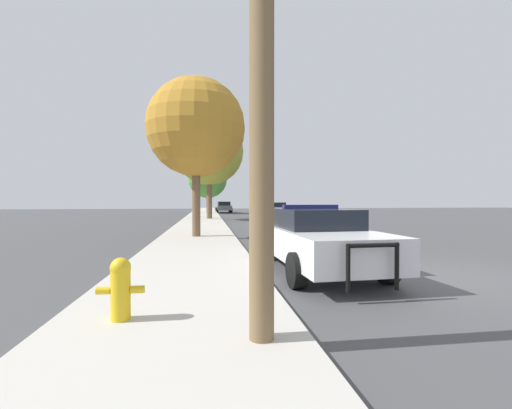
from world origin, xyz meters
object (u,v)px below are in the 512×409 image
(tree_sidewalk_near, at_px, (196,128))
(tree_sidewalk_mid, at_px, (209,151))
(car_background_distant, at_px, (224,207))
(fire_hydrant, at_px, (121,287))
(car_background_oncoming, at_px, (276,209))
(traffic_light, at_px, (211,173))
(police_car, at_px, (313,237))
(tree_sidewalk_far, at_px, (208,179))

(tree_sidewalk_near, distance_m, tree_sidewalk_mid, 13.03)
(car_background_distant, distance_m, tree_sidewalk_near, 28.79)
(fire_hydrant, height_order, tree_sidewalk_mid, tree_sidewalk_mid)
(tree_sidewalk_near, bearing_deg, car_background_oncoming, 69.57)
(fire_hydrant, relative_size, traffic_light, 0.14)
(police_car, xyz_separation_m, car_background_oncoming, (4.25, 25.32, -0.03))
(car_background_oncoming, height_order, car_background_distant, car_background_distant)
(tree_sidewalk_near, bearing_deg, traffic_light, 87.20)
(traffic_light, xyz_separation_m, tree_sidewalk_mid, (-0.18, -2.75, 1.48))
(car_background_distant, bearing_deg, traffic_light, -98.26)
(fire_hydrant, xyz_separation_m, car_background_oncoming, (7.69, 28.53, 0.18))
(tree_sidewalk_mid, bearing_deg, car_background_distant, 83.21)
(car_background_distant, distance_m, tree_sidewalk_mid, 16.25)
(fire_hydrant, xyz_separation_m, tree_sidewalk_far, (1.08, 34.56, 3.40))
(police_car, xyz_separation_m, tree_sidewalk_mid, (-2.24, 19.29, 4.64))
(fire_hydrant, distance_m, car_background_distant, 38.08)
(police_car, height_order, traffic_light, traffic_light)
(fire_hydrant, bearing_deg, tree_sidewalk_mid, 86.96)
(fire_hydrant, distance_m, tree_sidewalk_far, 34.75)
(car_background_oncoming, distance_m, car_background_distant, 10.51)
(fire_hydrant, xyz_separation_m, tree_sidewalk_mid, (1.19, 22.50, 4.85))
(car_background_oncoming, xyz_separation_m, tree_sidewalk_mid, (-6.49, -6.03, 4.67))
(car_background_distant, bearing_deg, fire_hydrant, -95.37)
(traffic_light, bearing_deg, tree_sidewalk_near, -92.80)
(traffic_light, height_order, car_background_oncoming, traffic_light)
(car_background_oncoming, distance_m, tree_sidewalk_mid, 10.02)
(traffic_light, relative_size, car_background_oncoming, 1.13)
(car_background_oncoming, bearing_deg, traffic_light, 22.53)
(car_background_oncoming, relative_size, tree_sidewalk_far, 0.79)
(traffic_light, bearing_deg, police_car, -84.64)
(car_background_oncoming, distance_m, tree_sidewalk_near, 20.63)
(traffic_light, height_order, car_background_distant, traffic_light)
(fire_hydrant, height_order, tree_sidewalk_far, tree_sidewalk_far)
(tree_sidewalk_far, height_order, tree_sidewalk_mid, tree_sidewalk_mid)
(police_car, relative_size, fire_hydrant, 6.72)
(fire_hydrant, bearing_deg, car_background_oncoming, 74.92)
(fire_hydrant, relative_size, tree_sidewalk_near, 0.12)
(traffic_light, distance_m, tree_sidewalk_near, 15.76)
(police_car, bearing_deg, car_background_oncoming, -102.26)
(tree_sidewalk_near, xyz_separation_m, tree_sidewalk_far, (0.48, 25.05, -0.52))
(police_car, distance_m, fire_hydrant, 4.71)
(traffic_light, bearing_deg, car_background_oncoming, 27.48)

